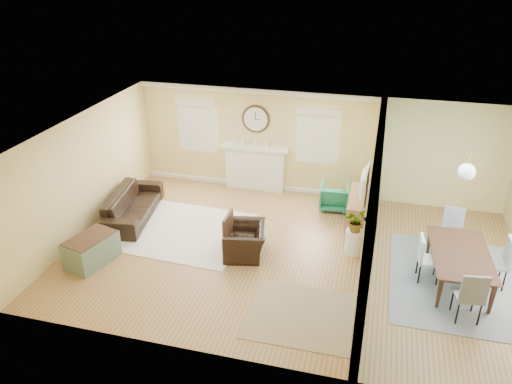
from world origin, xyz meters
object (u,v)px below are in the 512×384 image
at_px(sofa, 132,205).
at_px(credenza, 359,212).
at_px(green_chair, 334,197).
at_px(dining_table, 460,268).
at_px(eames_chair, 245,241).

distance_m(sofa, credenza, 5.14).
height_order(green_chair, credenza, credenza).
xyz_separation_m(sofa, dining_table, (7.04, -0.76, 0.01)).
distance_m(sofa, eames_chair, 3.04).
bearing_deg(sofa, credenza, -89.42).
relative_size(green_chair, credenza, 0.48).
relative_size(eames_chair, credenza, 0.67).
height_order(credenza, dining_table, credenza).
relative_size(sofa, green_chair, 3.24).
relative_size(green_chair, dining_table, 0.36).
xyz_separation_m(eames_chair, credenza, (2.15, 1.64, 0.09)).
xyz_separation_m(sofa, credenza, (5.07, 0.82, 0.08)).
bearing_deg(dining_table, eames_chair, 87.89).
distance_m(eames_chair, dining_table, 4.11).
relative_size(credenza, dining_table, 0.76).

